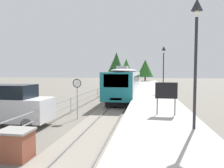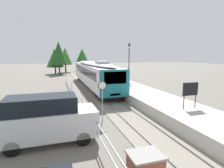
% 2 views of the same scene
% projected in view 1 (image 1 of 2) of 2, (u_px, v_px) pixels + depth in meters
% --- Properties ---
extents(ground_plane, '(160.00, 160.00, 0.00)m').
position_uv_depth(ground_plane, '(102.00, 98.00, 25.79)').
color(ground_plane, '#6B665B').
extents(track_rails, '(3.20, 60.00, 0.14)m').
position_uv_depth(track_rails, '(125.00, 98.00, 25.29)').
color(track_rails, gray).
rests_on(track_rails, ground).
extents(commuter_train, '(2.82, 19.62, 3.74)m').
position_uv_depth(commuter_train, '(127.00, 80.00, 26.70)').
color(commuter_train, silver).
rests_on(commuter_train, track_rails).
extents(station_platform, '(3.90, 60.00, 0.90)m').
position_uv_depth(station_platform, '(152.00, 95.00, 24.73)').
color(station_platform, '#B7B5AD').
rests_on(station_platform, ground).
extents(platform_lamp_near_end, '(0.34, 0.34, 5.35)m').
position_uv_depth(platform_lamp_near_end, '(196.00, 39.00, 8.31)').
color(platform_lamp_near_end, '#232328').
rests_on(platform_lamp_near_end, station_platform).
extents(platform_lamp_mid_platform, '(0.34, 0.34, 5.35)m').
position_uv_depth(platform_lamp_mid_platform, '(164.00, 60.00, 23.72)').
color(platform_lamp_mid_platform, '#232328').
rests_on(platform_lamp_mid_platform, station_platform).
extents(platform_notice_board, '(1.20, 0.08, 1.80)m').
position_uv_depth(platform_notice_board, '(166.00, 92.00, 11.23)').
color(platform_notice_board, '#232328').
rests_on(platform_notice_board, station_platform).
extents(speed_limit_sign, '(0.61, 0.10, 2.81)m').
position_uv_depth(speed_limit_sign, '(77.00, 89.00, 13.94)').
color(speed_limit_sign, '#9EA0A5').
rests_on(speed_limit_sign, ground).
extents(brick_utility_cabinet, '(1.21, 0.99, 1.13)m').
position_uv_depth(brick_utility_cabinet, '(16.00, 144.00, 7.62)').
color(brick_utility_cabinet, brown).
rests_on(brick_utility_cabinet, ground).
extents(carpark_fence, '(0.06, 36.06, 1.25)m').
position_uv_depth(carpark_fence, '(71.00, 102.00, 15.94)').
color(carpark_fence, '#9EA0A5').
rests_on(carpark_fence, ground).
extents(parked_van_white, '(4.91, 1.98, 2.51)m').
position_uv_depth(parked_van_white, '(9.00, 105.00, 12.34)').
color(parked_van_white, white).
rests_on(parked_van_white, ground).
extents(tree_behind_carpark, '(4.06, 4.06, 6.08)m').
position_uv_depth(tree_behind_carpark, '(114.00, 69.00, 47.90)').
color(tree_behind_carpark, brown).
rests_on(tree_behind_carpark, ground).
extents(tree_behind_station_far, '(3.60, 3.60, 6.53)m').
position_uv_depth(tree_behind_station_far, '(126.00, 68.00, 51.30)').
color(tree_behind_station_far, brown).
rests_on(tree_behind_station_far, ground).
extents(tree_distant_left, '(3.81, 3.81, 7.70)m').
position_uv_depth(tree_distant_left, '(116.00, 64.00, 46.22)').
color(tree_distant_left, brown).
rests_on(tree_distant_left, ground).
extents(tree_distant_centre, '(4.20, 4.20, 6.37)m').
position_uv_depth(tree_distant_centre, '(145.00, 68.00, 52.09)').
color(tree_distant_centre, brown).
rests_on(tree_distant_centre, ground).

